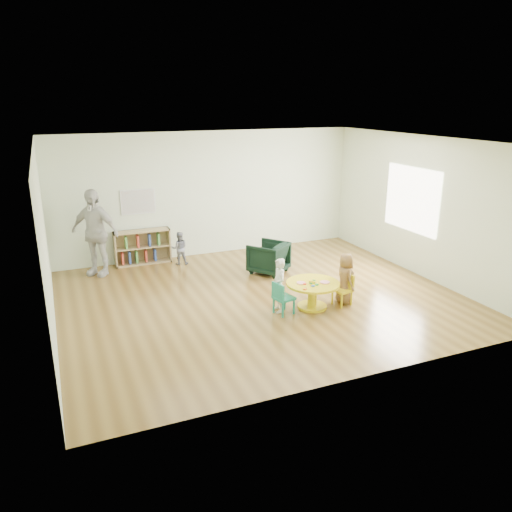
# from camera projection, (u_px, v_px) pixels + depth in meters

# --- Properties ---
(room) EXTENTS (7.10, 7.00, 2.80)m
(room) POSITION_uv_depth(u_px,v_px,m) (262.00, 195.00, 8.54)
(room) COLOR brown
(room) RESTS_ON ground
(activity_table) EXTENTS (0.92, 0.92, 0.51)m
(activity_table) POSITION_uv_depth(u_px,v_px,m) (313.00, 290.00, 8.59)
(activity_table) COLOR yellow
(activity_table) RESTS_ON ground
(kid_chair_left) EXTENTS (0.37, 0.37, 0.57)m
(kid_chair_left) POSITION_uv_depth(u_px,v_px,m) (282.00, 297.00, 8.33)
(kid_chair_left) COLOR #18886C
(kid_chair_left) RESTS_ON ground
(kid_chair_right) EXTENTS (0.35, 0.35, 0.55)m
(kid_chair_right) POSITION_uv_depth(u_px,v_px,m) (344.00, 288.00, 8.74)
(kid_chair_right) COLOR yellow
(kid_chair_right) RESTS_ON ground
(bookshelf) EXTENTS (1.20, 0.30, 0.75)m
(bookshelf) POSITION_uv_depth(u_px,v_px,m) (142.00, 247.00, 10.91)
(bookshelf) COLOR #A08658
(bookshelf) RESTS_ON ground
(alphabet_poster) EXTENTS (0.74, 0.01, 0.54)m
(alphabet_poster) POSITION_uv_depth(u_px,v_px,m) (138.00, 202.00, 10.73)
(alphabet_poster) COLOR white
(alphabet_poster) RESTS_ON ground
(armchair) EXTENTS (0.98, 0.99, 0.65)m
(armchair) POSITION_uv_depth(u_px,v_px,m) (268.00, 258.00, 10.33)
(armchair) COLOR black
(armchair) RESTS_ON ground
(child_left) EXTENTS (0.25, 0.36, 0.94)m
(child_left) POSITION_uv_depth(u_px,v_px,m) (279.00, 285.00, 8.40)
(child_left) COLOR silver
(child_left) RESTS_ON ground
(child_right) EXTENTS (0.32, 0.46, 0.91)m
(child_right) POSITION_uv_depth(u_px,v_px,m) (345.00, 278.00, 8.77)
(child_right) COLOR orange
(child_right) RESTS_ON ground
(toddler) EXTENTS (0.41, 0.35, 0.73)m
(toddler) POSITION_uv_depth(u_px,v_px,m) (180.00, 248.00, 10.83)
(toddler) COLOR #19223F
(toddler) RESTS_ON ground
(adult_caretaker) EXTENTS (1.09, 0.99, 1.78)m
(adult_caretaker) POSITION_uv_depth(u_px,v_px,m) (95.00, 233.00, 10.06)
(adult_caretaker) COLOR silver
(adult_caretaker) RESTS_ON ground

